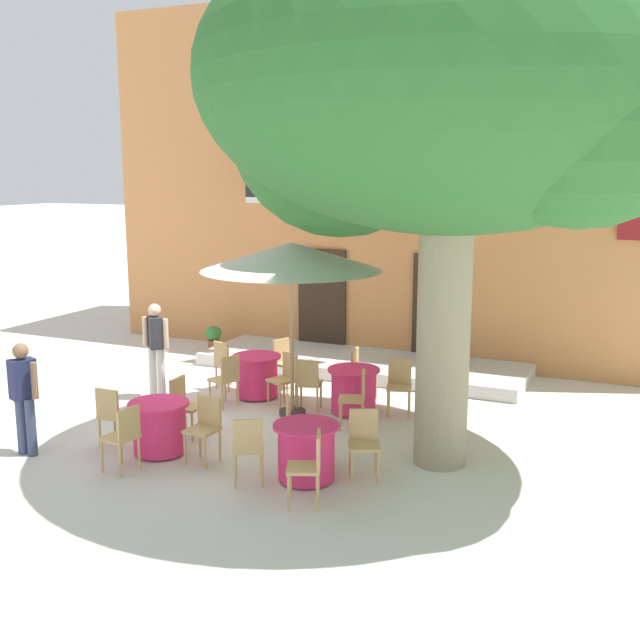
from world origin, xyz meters
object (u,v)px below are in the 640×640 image
Objects in this scene: pedestrian_mid_plaza at (156,345)px; cafe_chair_front_0 at (357,395)px; cafe_chair_far_side_3 at (124,434)px; cafe_umbrella at (291,257)px; pedestrian_near_entrance at (24,392)px; cafe_chair_middle_2 at (310,463)px; cafe_chair_far_side_1 at (184,403)px; cafe_chair_near_tree_3 at (226,377)px; cafe_chair_near_tree_1 at (285,360)px; cafe_chair_front_3 at (308,381)px; cafe_table_far_side at (159,427)px; cafe_chair_far_side_0 at (205,425)px; plane_tree at (445,88)px; cafe_table_near_tree at (257,376)px; ground_planter_left at (214,337)px; cafe_chair_near_tree_0 at (285,376)px; cafe_table_middle at (306,451)px; cafe_chair_front_2 at (360,371)px; cafe_table_front at (354,390)px; cafe_chair_front_1 at (399,383)px; cafe_chair_middle_0 at (296,423)px; cafe_chair_middle_1 at (248,446)px; cafe_chair_far_side_2 at (112,413)px; cafe_chair_near_tree_2 at (226,362)px; cafe_chair_middle_3 at (364,439)px.

cafe_chair_front_0 is at bearing -1.07° from pedestrian_mid_plaza.
cafe_umbrella is at bearing 72.52° from cafe_chair_far_side_3.
cafe_umbrella is at bearing 49.93° from pedestrian_near_entrance.
cafe_chair_middle_2 is 1.00× the size of cafe_chair_far_side_1.
cafe_chair_far_side_3 is 3.44m from pedestrian_mid_plaza.
cafe_chair_middle_2 is 5.23m from pedestrian_mid_plaza.
cafe_chair_near_tree_3 is 1.00× the size of cafe_chair_middle_2.
cafe_chair_front_3 is at bearing -48.33° from cafe_chair_near_tree_1.
cafe_chair_far_side_0 reaches higher than cafe_table_far_side.
cafe_chair_near_tree_1 is at bearing 146.07° from plane_tree.
cafe_chair_middle_2 is at bearing -27.22° from cafe_chair_far_side_1.
cafe_chair_near_tree_3 is at bearing 94.33° from cafe_chair_far_side_3.
cafe_chair_far_side_3 is (-0.78, -0.78, 0.00)m from cafe_chair_far_side_0.
cafe_table_near_tree reaches higher than ground_planter_left.
pedestrian_near_entrance is at bearing -157.89° from plane_tree.
cafe_chair_near_tree_3 is (-0.89, -0.46, 0.00)m from cafe_chair_near_tree_0.
cafe_chair_front_2 is (-0.64, 3.59, 0.14)m from cafe_table_middle.
cafe_chair_front_0 is (0.32, -0.68, 0.14)m from cafe_table_front.
cafe_chair_front_1 is 1.05× the size of cafe_table_far_side.
pedestrian_near_entrance reaches higher than cafe_chair_middle_0.
cafe_chair_near_tree_3 is at bearing 134.96° from cafe_chair_middle_2.
cafe_chair_far_side_3 is 0.31× the size of cafe_umbrella.
cafe_chair_far_side_1 is 1.50m from cafe_chair_far_side_3.
cafe_chair_front_2 is 0.54× the size of pedestrian_mid_plaza.
plane_tree is at bearing -13.02° from cafe_chair_near_tree_3.
cafe_chair_middle_1 is 1.63× the size of ground_planter_left.
cafe_chair_front_1 is at bearing 3.15° from cafe_table_near_tree.
cafe_chair_middle_2 is at bearing -76.60° from cafe_table_front.
pedestrian_mid_plaza reaches higher than ground_planter_left.
cafe_chair_middle_0 is 1.00× the size of cafe_chair_far_side_3.
cafe_chair_middle_1 and cafe_chair_front_1 have the same top height.
cafe_chair_front_2 is (-0.16, 0.74, 0.14)m from cafe_table_front.
cafe_chair_front_2 reaches higher than cafe_table_near_tree.
cafe_chair_front_3 is at bearing 55.10° from cafe_chair_far_side_2.
cafe_chair_near_tree_0 is 2.45m from cafe_chair_middle_0.
cafe_chair_far_side_0 reaches higher than cafe_table_middle.
plane_tree is 5.36m from cafe_chair_front_2.
cafe_chair_near_tree_2 is at bearing 101.29° from cafe_chair_far_side_3.
plane_tree reaches higher than cafe_table_near_tree.
cafe_chair_far_side_2 reaches higher than cafe_table_near_tree.
cafe_chair_middle_2 is 3.10m from cafe_chair_far_side_1.
cafe_chair_far_side_0 is (0.12, -2.69, 0.00)m from cafe_chair_near_tree_0.
cafe_chair_near_tree_1 is (0.19, 0.73, 0.14)m from cafe_table_near_tree.
cafe_chair_near_tree_3 reaches higher than cafe_table_front.
cafe_chair_near_tree_2 is at bearing 132.22° from cafe_chair_middle_2.
cafe_chair_middle_3 is at bearing -7.01° from cafe_chair_far_side_1.
plane_tree is at bearing -26.23° from cafe_chair_front_3.
cafe_chair_front_1 is at bearing 75.23° from cafe_chair_middle_0.
cafe_chair_middle_2 is at bearing -115.27° from plane_tree.
cafe_chair_front_3 is at bearing 55.98° from cafe_umbrella.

